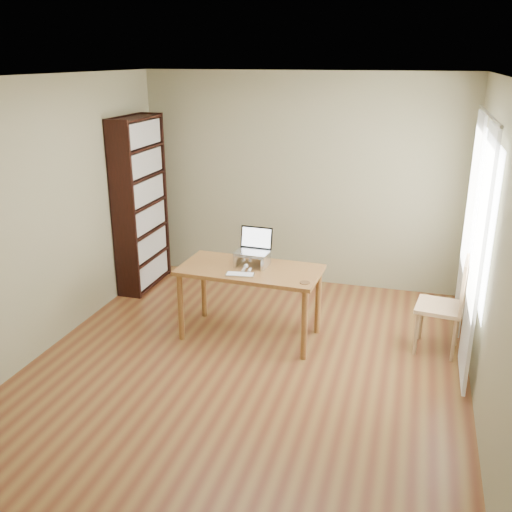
{
  "coord_description": "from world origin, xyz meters",
  "views": [
    {
      "loc": [
        1.39,
        -4.55,
        2.75
      ],
      "look_at": [
        -0.08,
        0.54,
        0.89
      ],
      "focal_mm": 40.0,
      "sensor_mm": 36.0,
      "label": 1
    }
  ],
  "objects_px": {
    "keyboard": "(240,275)",
    "laptop": "(254,246)",
    "desk": "(250,277)",
    "cat": "(251,259)",
    "bookshelf": "(141,204)",
    "chair": "(449,302)"
  },
  "relations": [
    {
      "from": "keyboard",
      "to": "laptop",
      "type": "bearing_deg",
      "value": 77.19
    },
    {
      "from": "desk",
      "to": "cat",
      "type": "height_order",
      "value": "cat"
    },
    {
      "from": "cat",
      "to": "bookshelf",
      "type": "bearing_deg",
      "value": 146.12
    },
    {
      "from": "keyboard",
      "to": "desk",
      "type": "bearing_deg",
      "value": 73.72
    },
    {
      "from": "cat",
      "to": "chair",
      "type": "distance_m",
      "value": 1.97
    },
    {
      "from": "cat",
      "to": "chair",
      "type": "relative_size",
      "value": 0.48
    },
    {
      "from": "keyboard",
      "to": "chair",
      "type": "distance_m",
      "value": 2.02
    },
    {
      "from": "laptop",
      "to": "cat",
      "type": "xyz_separation_m",
      "value": [
        -0.02,
        -0.03,
        -0.13
      ]
    },
    {
      "from": "desk",
      "to": "chair",
      "type": "height_order",
      "value": "chair"
    },
    {
      "from": "laptop",
      "to": "keyboard",
      "type": "xyz_separation_m",
      "value": [
        -0.04,
        -0.36,
        -0.18
      ]
    },
    {
      "from": "laptop",
      "to": "keyboard",
      "type": "bearing_deg",
      "value": -93.0
    },
    {
      "from": "laptop",
      "to": "keyboard",
      "type": "relative_size",
      "value": 1.19
    },
    {
      "from": "desk",
      "to": "chair",
      "type": "relative_size",
      "value": 1.48
    },
    {
      "from": "desk",
      "to": "laptop",
      "type": "height_order",
      "value": "laptop"
    },
    {
      "from": "bookshelf",
      "to": "chair",
      "type": "xyz_separation_m",
      "value": [
        3.61,
        -0.77,
        -0.52
      ]
    },
    {
      "from": "desk",
      "to": "chair",
      "type": "bearing_deg",
      "value": 9.08
    },
    {
      "from": "bookshelf",
      "to": "desk",
      "type": "height_order",
      "value": "bookshelf"
    },
    {
      "from": "desk",
      "to": "chair",
      "type": "distance_m",
      "value": 1.94
    },
    {
      "from": "keyboard",
      "to": "chair",
      "type": "relative_size",
      "value": 0.3
    },
    {
      "from": "desk",
      "to": "laptop",
      "type": "distance_m",
      "value": 0.32
    },
    {
      "from": "chair",
      "to": "keyboard",
      "type": "bearing_deg",
      "value": -160.28
    },
    {
      "from": "bookshelf",
      "to": "laptop",
      "type": "distance_m",
      "value": 1.89
    }
  ]
}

